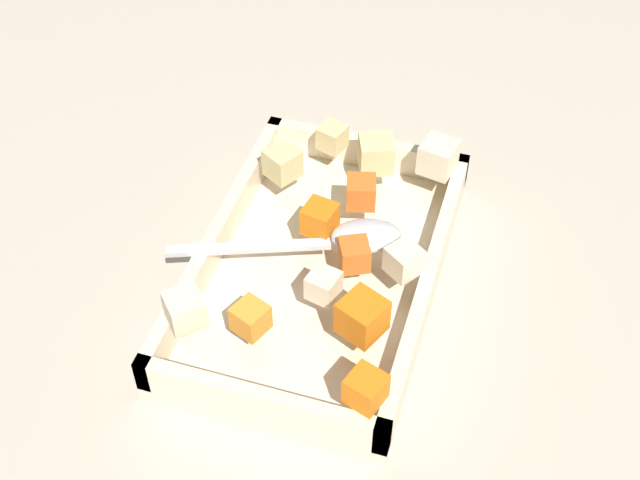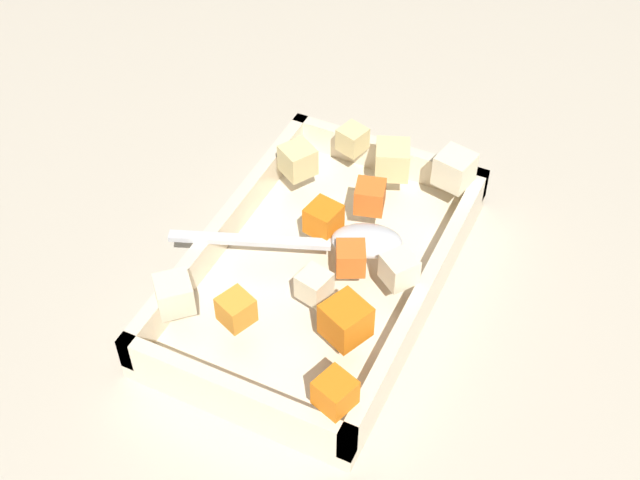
# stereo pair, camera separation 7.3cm
# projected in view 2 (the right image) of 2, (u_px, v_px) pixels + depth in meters

# --- Properties ---
(ground_plane) EXTENTS (4.00, 4.00, 0.00)m
(ground_plane) POSITION_uv_depth(u_px,v_px,m) (343.00, 282.00, 0.78)
(ground_plane) COLOR #BCB29E
(baking_dish) EXTENTS (0.32, 0.20, 0.05)m
(baking_dish) POSITION_uv_depth(u_px,v_px,m) (320.00, 273.00, 0.76)
(baking_dish) COLOR beige
(baking_dish) RESTS_ON ground_plane
(carrot_chunk_rim_edge) EXTENTS (0.04, 0.04, 0.03)m
(carrot_chunk_rim_edge) POSITION_uv_depth(u_px,v_px,m) (346.00, 320.00, 0.67)
(carrot_chunk_rim_edge) COLOR orange
(carrot_chunk_rim_edge) RESTS_ON baking_dish
(carrot_chunk_center) EXTENTS (0.03, 0.03, 0.02)m
(carrot_chunk_center) POSITION_uv_depth(u_px,v_px,m) (351.00, 258.00, 0.72)
(carrot_chunk_center) COLOR orange
(carrot_chunk_center) RESTS_ON baking_dish
(carrot_chunk_far_left) EXTENTS (0.03, 0.03, 0.02)m
(carrot_chunk_far_left) POSITION_uv_depth(u_px,v_px,m) (236.00, 310.00, 0.68)
(carrot_chunk_far_left) COLOR orange
(carrot_chunk_far_left) RESTS_ON baking_dish
(carrot_chunk_corner_se) EXTENTS (0.03, 0.03, 0.03)m
(carrot_chunk_corner_se) POSITION_uv_depth(u_px,v_px,m) (324.00, 219.00, 0.75)
(carrot_chunk_corner_se) COLOR orange
(carrot_chunk_corner_se) RESTS_ON baking_dish
(carrot_chunk_corner_ne) EXTENTS (0.03, 0.03, 0.03)m
(carrot_chunk_corner_ne) POSITION_uv_depth(u_px,v_px,m) (335.00, 393.00, 0.62)
(carrot_chunk_corner_ne) COLOR orange
(carrot_chunk_corner_ne) RESTS_ON baking_dish
(carrot_chunk_near_left) EXTENTS (0.03, 0.03, 0.03)m
(carrot_chunk_near_left) POSITION_uv_depth(u_px,v_px,m) (373.00, 198.00, 0.77)
(carrot_chunk_near_left) COLOR orange
(carrot_chunk_near_left) RESTS_ON baking_dish
(potato_chunk_near_right) EXTENTS (0.04, 0.04, 0.03)m
(potato_chunk_near_right) POSITION_uv_depth(u_px,v_px,m) (395.00, 161.00, 0.80)
(potato_chunk_near_right) COLOR #E0CC89
(potato_chunk_near_right) RESTS_ON baking_dish
(potato_chunk_mid_right) EXTENTS (0.04, 0.04, 0.03)m
(potato_chunk_mid_right) POSITION_uv_depth(u_px,v_px,m) (298.00, 160.00, 0.80)
(potato_chunk_mid_right) COLOR #E0CC89
(potato_chunk_mid_right) RESTS_ON baking_dish
(potato_chunk_back_center) EXTENTS (0.04, 0.04, 0.03)m
(potato_chunk_back_center) POSITION_uv_depth(u_px,v_px,m) (399.00, 269.00, 0.71)
(potato_chunk_back_center) COLOR beige
(potato_chunk_back_center) RESTS_ON baking_dish
(potato_chunk_corner_nw) EXTENTS (0.04, 0.04, 0.03)m
(potato_chunk_corner_nw) POSITION_uv_depth(u_px,v_px,m) (455.00, 169.00, 0.79)
(potato_chunk_corner_nw) COLOR beige
(potato_chunk_corner_nw) RESTS_ON baking_dish
(potato_chunk_mid_left) EXTENTS (0.03, 0.03, 0.02)m
(potato_chunk_mid_left) POSITION_uv_depth(u_px,v_px,m) (352.00, 139.00, 0.82)
(potato_chunk_mid_left) COLOR #E0CC89
(potato_chunk_mid_left) RESTS_ON baking_dish
(potato_chunk_heap_top) EXTENTS (0.03, 0.03, 0.02)m
(potato_chunk_heap_top) POSITION_uv_depth(u_px,v_px,m) (309.00, 283.00, 0.70)
(potato_chunk_heap_top) COLOR beige
(potato_chunk_heap_top) RESTS_ON baking_dish
(potato_chunk_near_spoon) EXTENTS (0.04, 0.04, 0.03)m
(potato_chunk_near_spoon) POSITION_uv_depth(u_px,v_px,m) (174.00, 294.00, 0.69)
(potato_chunk_near_spoon) COLOR beige
(potato_chunk_near_spoon) RESTS_ON baking_dish
(serving_spoon) EXTENTS (0.09, 0.20, 0.02)m
(serving_spoon) POSITION_uv_depth(u_px,v_px,m) (351.00, 241.00, 0.73)
(serving_spoon) COLOR silver
(serving_spoon) RESTS_ON baking_dish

